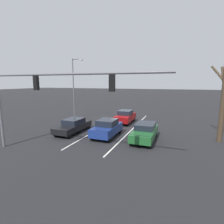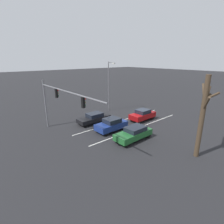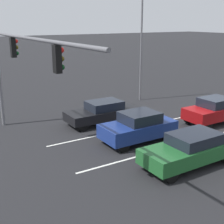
{
  "view_description": "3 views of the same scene",
  "coord_description": "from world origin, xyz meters",
  "px_view_note": "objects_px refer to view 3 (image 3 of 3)",
  "views": [
    {
      "loc": [
        -6.31,
        20.22,
        5.03
      ],
      "look_at": [
        -0.24,
        4.5,
        2.18
      ],
      "focal_mm": 28.0,
      "sensor_mm": 36.0,
      "label": 1
    },
    {
      "loc": [
        -15.46,
        18.66,
        8.64
      ],
      "look_at": [
        0.96,
        4.5,
        1.97
      ],
      "focal_mm": 28.0,
      "sensor_mm": 36.0,
      "label": 2
    },
    {
      "loc": [
        -12.66,
        15.01,
        6.26
      ],
      "look_at": [
        0.36,
        6.88,
        1.72
      ],
      "focal_mm": 50.0,
      "sensor_mm": 36.0,
      "label": 3
    }
  ],
  "objects_px": {
    "car_darkgreen_leftlane_front": "(190,149)",
    "street_lamp_right_shoulder": "(142,42)",
    "car_maroon_midlane_second": "(215,110)",
    "traffic_signal_gantry": "(16,59)",
    "car_navy_midlane_front": "(138,127)",
    "car_black_rightlane_front": "(103,112)"
  },
  "relations": [
    {
      "from": "car_black_rightlane_front",
      "to": "car_maroon_midlane_second",
      "type": "xyz_separation_m",
      "value": [
        -3.72,
        -5.97,
        0.1
      ]
    },
    {
      "from": "car_maroon_midlane_second",
      "to": "street_lamp_right_shoulder",
      "type": "distance_m",
      "value": 8.0
    },
    {
      "from": "car_navy_midlane_front",
      "to": "traffic_signal_gantry",
      "type": "xyz_separation_m",
      "value": [
        2.54,
        5.46,
        3.68
      ]
    },
    {
      "from": "traffic_signal_gantry",
      "to": "car_darkgreen_leftlane_front",
      "type": "bearing_deg",
      "value": -136.97
    },
    {
      "from": "car_black_rightlane_front",
      "to": "traffic_signal_gantry",
      "type": "distance_m",
      "value": 6.74
    },
    {
      "from": "car_navy_midlane_front",
      "to": "car_maroon_midlane_second",
      "type": "relative_size",
      "value": 1.0
    },
    {
      "from": "car_navy_midlane_front",
      "to": "car_black_rightlane_front",
      "type": "height_order",
      "value": "car_navy_midlane_front"
    },
    {
      "from": "car_navy_midlane_front",
      "to": "car_maroon_midlane_second",
      "type": "distance_m",
      "value": 5.97
    },
    {
      "from": "car_darkgreen_leftlane_front",
      "to": "street_lamp_right_shoulder",
      "type": "bearing_deg",
      "value": -26.62
    },
    {
      "from": "car_maroon_midlane_second",
      "to": "traffic_signal_gantry",
      "type": "height_order",
      "value": "traffic_signal_gantry"
    },
    {
      "from": "car_navy_midlane_front",
      "to": "traffic_signal_gantry",
      "type": "distance_m",
      "value": 7.06
    },
    {
      "from": "car_navy_midlane_front",
      "to": "traffic_signal_gantry",
      "type": "height_order",
      "value": "traffic_signal_gantry"
    },
    {
      "from": "car_navy_midlane_front",
      "to": "street_lamp_right_shoulder",
      "type": "relative_size",
      "value": 0.49
    },
    {
      "from": "street_lamp_right_shoulder",
      "to": "traffic_signal_gantry",
      "type": "bearing_deg",
      "value": 112.24
    },
    {
      "from": "car_maroon_midlane_second",
      "to": "traffic_signal_gantry",
      "type": "distance_m",
      "value": 12.27
    },
    {
      "from": "car_navy_midlane_front",
      "to": "street_lamp_right_shoulder",
      "type": "xyz_separation_m",
      "value": [
        7.02,
        -5.5,
        3.84
      ]
    },
    {
      "from": "street_lamp_right_shoulder",
      "to": "car_black_rightlane_front",
      "type": "bearing_deg",
      "value": 120.96
    },
    {
      "from": "car_black_rightlane_front",
      "to": "car_maroon_midlane_second",
      "type": "relative_size",
      "value": 1.15
    },
    {
      "from": "car_black_rightlane_front",
      "to": "traffic_signal_gantry",
      "type": "height_order",
      "value": "traffic_signal_gantry"
    },
    {
      "from": "traffic_signal_gantry",
      "to": "car_maroon_midlane_second",
      "type": "bearing_deg",
      "value": -102.5
    },
    {
      "from": "car_maroon_midlane_second",
      "to": "street_lamp_right_shoulder",
      "type": "relative_size",
      "value": 0.5
    },
    {
      "from": "car_maroon_midlane_second",
      "to": "traffic_signal_gantry",
      "type": "bearing_deg",
      "value": 77.5
    }
  ]
}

